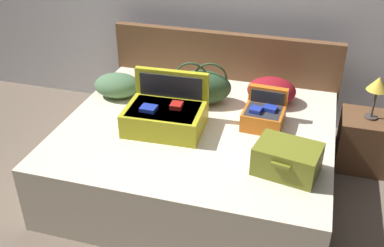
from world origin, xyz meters
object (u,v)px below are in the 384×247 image
(duffel_bag, at_px, (200,87))
(nightstand, at_px, (365,142))
(bed, at_px, (197,155))
(hard_case_small, at_px, (264,114))
(hard_case_large, at_px, (165,114))
(hard_case_medium, at_px, (287,159))
(pillow_near_headboard, at_px, (117,85))
(table_lamp, at_px, (378,86))
(pillow_center_head, at_px, (271,91))

(duffel_bag, height_order, nightstand, duffel_bag)
(bed, height_order, hard_case_small, hard_case_small)
(hard_case_large, xyz_separation_m, hard_case_medium, (0.93, -0.31, -0.02))
(hard_case_medium, relative_size, pillow_near_headboard, 1.15)
(hard_case_large, bearing_deg, table_lamp, 22.68)
(table_lamp, bearing_deg, hard_case_large, -154.88)
(hard_case_medium, bearing_deg, pillow_center_head, 114.24)
(bed, xyz_separation_m, duffel_bag, (-0.08, 0.38, 0.41))
(hard_case_medium, height_order, pillow_center_head, pillow_center_head)
(bed, relative_size, duffel_bag, 3.66)
(hard_case_large, xyz_separation_m, duffel_bag, (0.14, 0.46, 0.03))
(hard_case_medium, height_order, nightstand, hard_case_medium)
(pillow_center_head, bearing_deg, nightstand, 5.72)
(hard_case_large, relative_size, pillow_near_headboard, 1.51)
(hard_case_small, relative_size, table_lamp, 0.91)
(bed, bearing_deg, hard_case_small, 18.88)
(bed, xyz_separation_m, hard_case_small, (0.48, 0.16, 0.35))
(hard_case_large, bearing_deg, nightstand, 22.68)
(bed, distance_m, duffel_bag, 0.56)
(duffel_bag, bearing_deg, hard_case_large, -107.07)
(hard_case_medium, bearing_deg, hard_case_small, 123.22)
(hard_case_large, distance_m, pillow_center_head, 0.95)
(table_lamp, bearing_deg, hard_case_small, -150.33)
(bed, height_order, pillow_center_head, pillow_center_head)
(bed, xyz_separation_m, hard_case_medium, (0.71, -0.39, 0.36))
(pillow_center_head, bearing_deg, bed, -131.50)
(hard_case_small, height_order, table_lamp, table_lamp)
(hard_case_small, xyz_separation_m, pillow_center_head, (0.00, 0.38, 0.02))
(hard_case_large, relative_size, hard_case_small, 1.78)
(hard_case_large, height_order, nightstand, hard_case_large)
(bed, distance_m, hard_case_medium, 0.89)
(duffel_bag, xyz_separation_m, pillow_near_headboard, (-0.71, -0.08, -0.05))
(duffel_bag, distance_m, nightstand, 1.47)
(duffel_bag, distance_m, table_lamp, 1.40)
(pillow_center_head, bearing_deg, hard_case_small, -90.61)
(pillow_near_headboard, bearing_deg, bed, -20.98)
(hard_case_large, height_order, hard_case_small, hard_case_large)
(bed, relative_size, hard_case_large, 3.45)
(hard_case_large, height_order, hard_case_medium, hard_case_large)
(pillow_near_headboard, bearing_deg, hard_case_large, -34.20)
(hard_case_small, height_order, nightstand, hard_case_small)
(bed, xyz_separation_m, table_lamp, (1.30, 0.63, 0.49))
(hard_case_small, relative_size, nightstand, 0.72)
(hard_case_small, bearing_deg, table_lamp, 32.66)
(hard_case_medium, distance_m, hard_case_small, 0.60)
(hard_case_large, distance_m, hard_case_medium, 0.98)
(hard_case_large, xyz_separation_m, pillow_center_head, (0.71, 0.63, -0.01))
(hard_case_medium, bearing_deg, nightstand, 70.82)
(bed, xyz_separation_m, pillow_center_head, (0.49, 0.55, 0.37))
(hard_case_large, bearing_deg, pillow_near_headboard, 143.36)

